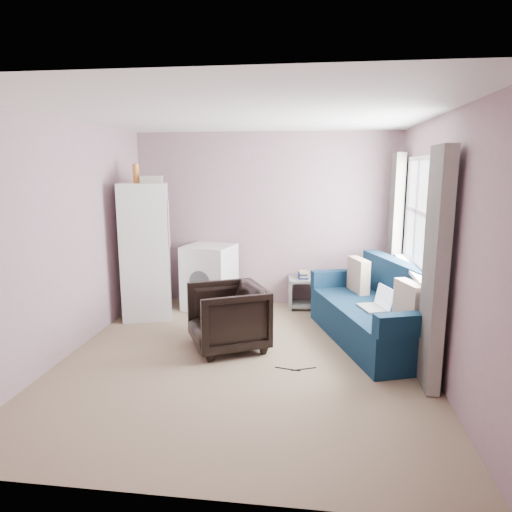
{
  "coord_description": "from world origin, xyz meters",
  "views": [
    {
      "loc": [
        0.71,
        -4.49,
        1.99
      ],
      "look_at": [
        0.05,
        0.6,
        1.0
      ],
      "focal_mm": 32.0,
      "sensor_mm": 36.0,
      "label": 1
    }
  ],
  "objects": [
    {
      "name": "room",
      "position": [
        0.02,
        0.01,
        1.25
      ],
      "size": [
        3.84,
        4.24,
        2.54
      ],
      "color": "#8A745A",
      "rests_on": "ground"
    },
    {
      "name": "armchair",
      "position": [
        -0.23,
        0.28,
        0.4
      ],
      "size": [
        0.99,
        1.02,
        0.8
      ],
      "primitive_type": "imported",
      "rotation": [
        0.0,
        0.0,
        -1.11
      ],
      "color": "black",
      "rests_on": "ground"
    },
    {
      "name": "fridge",
      "position": [
        -1.52,
        1.26,
        0.91
      ],
      "size": [
        0.77,
        0.77,
        2.05
      ],
      "rotation": [
        0.0,
        0.0,
        0.29
      ],
      "color": "silver",
      "rests_on": "ground"
    },
    {
      "name": "washing_machine",
      "position": [
        -0.77,
        1.75,
        0.48
      ],
      "size": [
        0.76,
        0.76,
        0.91
      ],
      "rotation": [
        0.0,
        0.0,
        -0.21
      ],
      "color": "silver",
      "rests_on": "ground"
    },
    {
      "name": "side_table",
      "position": [
        0.56,
        1.9,
        0.25
      ],
      "size": [
        0.44,
        0.44,
        0.54
      ],
      "rotation": [
        0.0,
        0.0,
        0.1
      ],
      "color": "gray",
      "rests_on": "ground"
    },
    {
      "name": "sofa",
      "position": [
        1.49,
        0.71,
        0.33
      ],
      "size": [
        1.51,
        2.21,
        0.91
      ],
      "rotation": [
        0.0,
        0.0,
        0.32
      ],
      "color": "#0E2B44",
      "rests_on": "ground"
    },
    {
      "name": "window_dressing",
      "position": [
        1.78,
        0.7,
        1.11
      ],
      "size": [
        0.17,
        2.62,
        2.18
      ],
      "color": "white",
      "rests_on": "ground"
    },
    {
      "name": "floor_cables",
      "position": [
        0.56,
        -0.19,
        0.01
      ],
      "size": [
        0.42,
        0.11,
        0.01
      ],
      "rotation": [
        0.0,
        0.0,
        0.13
      ],
      "color": "black",
      "rests_on": "ground"
    }
  ]
}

